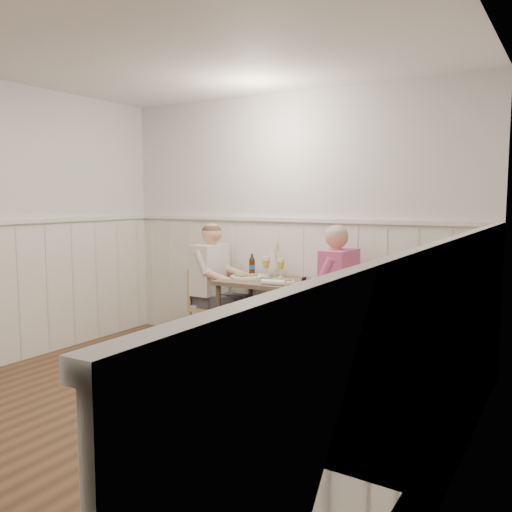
% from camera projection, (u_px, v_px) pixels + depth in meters
% --- Properties ---
extents(ground_plane, '(4.50, 4.50, 0.00)m').
position_uv_depth(ground_plane, '(143.00, 422.00, 3.75)').
color(ground_plane, '#412919').
extents(room_shell, '(4.04, 4.54, 2.60)m').
position_uv_depth(room_shell, '(138.00, 202.00, 3.59)').
color(room_shell, silver).
rests_on(room_shell, ground).
extents(wainscot, '(4.00, 4.49, 1.34)m').
position_uv_depth(wainscot, '(201.00, 307.00, 4.26)').
color(wainscot, silver).
rests_on(wainscot, ground).
extents(dining_table, '(0.83, 0.70, 0.75)m').
position_uv_depth(dining_table, '(266.00, 291.00, 5.29)').
color(dining_table, brown).
rests_on(dining_table, ground).
extents(chair_right, '(0.49, 0.49, 0.79)m').
position_uv_depth(chair_right, '(338.00, 319.00, 5.00)').
color(chair_right, '#A37E59').
rests_on(chair_right, ground).
extents(chair_left, '(0.46, 0.46, 0.82)m').
position_uv_depth(chair_left, '(207.00, 302.00, 5.71)').
color(chair_left, '#A37E59').
rests_on(chair_left, ground).
extents(man_in_pink, '(0.62, 0.43, 1.33)m').
position_uv_depth(man_in_pink, '(334.00, 306.00, 4.94)').
color(man_in_pink, '#3F3F47').
rests_on(man_in_pink, ground).
extents(diner_cream, '(0.60, 0.42, 1.31)m').
position_uv_depth(diner_cream, '(213.00, 294.00, 5.65)').
color(diner_cream, '#3F3F47').
rests_on(diner_cream, ground).
extents(plate_man, '(0.24, 0.24, 0.06)m').
position_uv_depth(plate_man, '(281.00, 280.00, 5.09)').
color(plate_man, white).
rests_on(plate_man, dining_table).
extents(plate_diner, '(0.30, 0.30, 0.07)m').
position_uv_depth(plate_diner, '(245.00, 276.00, 5.37)').
color(plate_diner, white).
rests_on(plate_diner, dining_table).
extents(beer_glass_a, '(0.08, 0.08, 0.19)m').
position_uv_depth(beer_glass_a, '(281.00, 265.00, 5.40)').
color(beer_glass_a, silver).
rests_on(beer_glass_a, dining_table).
extents(beer_glass_b, '(0.08, 0.08, 0.21)m').
position_uv_depth(beer_glass_b, '(266.00, 264.00, 5.42)').
color(beer_glass_b, silver).
rests_on(beer_glass_b, dining_table).
extents(beer_bottle, '(0.06, 0.06, 0.22)m').
position_uv_depth(beer_bottle, '(252.00, 266.00, 5.57)').
color(beer_bottle, black).
rests_on(beer_bottle, dining_table).
extents(rolled_napkin, '(0.23, 0.08, 0.05)m').
position_uv_depth(rolled_napkin, '(273.00, 282.00, 4.93)').
color(rolled_napkin, white).
rests_on(rolled_napkin, dining_table).
extents(grass_vase, '(0.04, 0.04, 0.35)m').
position_uv_depth(grass_vase, '(275.00, 260.00, 5.52)').
color(grass_vase, silver).
rests_on(grass_vase, dining_table).
extents(gingham_mat, '(0.36, 0.30, 0.01)m').
position_uv_depth(gingham_mat, '(251.00, 275.00, 5.55)').
color(gingham_mat, '#507CB3').
rests_on(gingham_mat, dining_table).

